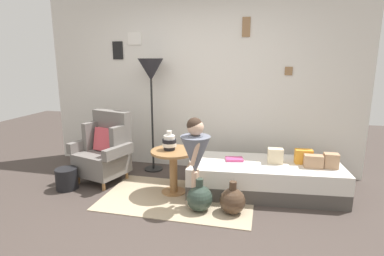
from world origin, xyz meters
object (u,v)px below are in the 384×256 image
at_px(book_on_daybed, 234,159).
at_px(vase_striped, 169,142).
at_px(floor_lamp, 151,75).
at_px(demijohn_far, 232,201).
at_px(magazine_basket, 67,179).
at_px(person_child, 195,152).
at_px(side_table, 173,163).
at_px(armchair, 105,150).
at_px(demijohn_near, 199,198).
at_px(daybed, 264,178).

bearing_deg(book_on_daybed, vase_striped, -161.15).
xyz_separation_m(floor_lamp, demijohn_far, (1.34, -1.11, -1.31)).
xyz_separation_m(floor_lamp, magazine_basket, (-0.85, -0.96, -1.32)).
bearing_deg(person_child, side_table, 137.42).
bearing_deg(book_on_daybed, magazine_basket, -166.79).
height_order(armchair, demijohn_near, armchair).
height_order(daybed, person_child, person_child).
distance_m(armchair, vase_striped, 1.05).
distance_m(daybed, person_child, 1.08).
bearing_deg(daybed, vase_striped, -167.34).
distance_m(demijohn_near, demijohn_far, 0.37).
bearing_deg(person_child, demijohn_far, -4.98).
distance_m(daybed, book_on_daybed, 0.44).
bearing_deg(floor_lamp, demijohn_far, -39.54).
bearing_deg(person_child, magazine_basket, 176.31).
distance_m(side_table, vase_striped, 0.27).
height_order(person_child, book_on_daybed, person_child).
bearing_deg(side_table, vase_striped, 163.48).
bearing_deg(armchair, vase_striped, -10.41).
xyz_separation_m(side_table, demijohn_near, (0.42, -0.39, -0.25)).
xyz_separation_m(demijohn_near, magazine_basket, (-1.83, 0.18, -0.01)).
xyz_separation_m(vase_striped, demijohn_far, (0.85, -0.38, -0.52)).
bearing_deg(book_on_daybed, armchair, -177.29).
xyz_separation_m(person_child, demijohn_near, (0.06, -0.06, -0.52)).
distance_m(person_child, demijohn_near, 0.53).
bearing_deg(person_child, demijohn_near, -45.12).
relative_size(armchair, vase_striped, 3.97).
bearing_deg(demijohn_near, armchair, 158.14).
bearing_deg(magazine_basket, book_on_daybed, 13.21).
bearing_deg(side_table, magazine_basket, -171.21).
height_order(demijohn_near, magazine_basket, demijohn_near).
xyz_separation_m(vase_striped, floor_lamp, (-0.50, 0.72, 0.79)).
height_order(book_on_daybed, demijohn_near, book_on_daybed).
xyz_separation_m(armchair, magazine_basket, (-0.35, -0.42, -0.30)).
xyz_separation_m(vase_striped, person_child, (0.41, -0.35, 0.01)).
bearing_deg(book_on_daybed, daybed, -0.94).
xyz_separation_m(vase_striped, magazine_basket, (-1.35, -0.23, -0.53)).
distance_m(book_on_daybed, demijohn_far, 0.71).
height_order(armchair, magazine_basket, armchair).
bearing_deg(person_child, armchair, 159.46).
bearing_deg(vase_striped, daybed, 12.66).
height_order(daybed, vase_striped, vase_striped).
distance_m(daybed, demijohn_far, 0.73).
bearing_deg(demijohn_near, daybed, 44.06).
bearing_deg(side_table, person_child, -42.58).
xyz_separation_m(armchair, book_on_daybed, (1.79, 0.08, -0.02)).
bearing_deg(floor_lamp, book_on_daybed, -19.44).
distance_m(side_table, demijohn_far, 0.91).
distance_m(vase_striped, book_on_daybed, 0.87).
bearing_deg(demijohn_near, floor_lamp, 130.66).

